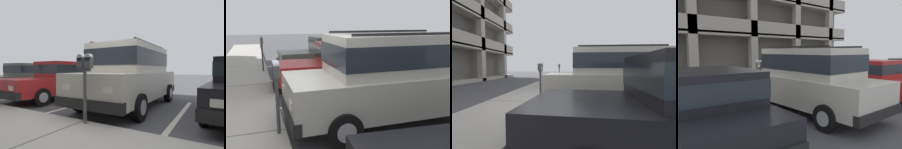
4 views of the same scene
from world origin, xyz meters
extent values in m
cube|color=#4C4C51|center=(0.00, 0.00, -0.05)|extent=(80.00, 80.00, 0.10)
cube|color=#ADA89E|center=(0.00, 1.30, 0.06)|extent=(40.00, 2.20, 0.12)
cube|color=#606060|center=(0.00, 1.30, 0.12)|extent=(0.03, 2.16, 0.00)
cube|color=silver|center=(-1.63, -1.40, 0.00)|extent=(0.12, 4.80, 0.01)
cube|color=silver|center=(1.63, -1.40, 0.00)|extent=(0.12, 4.80, 0.01)
cube|color=silver|center=(4.89, -1.40, 0.00)|extent=(0.12, 4.80, 0.01)
cube|color=beige|center=(0.01, -2.20, 0.73)|extent=(1.85, 4.70, 0.80)
cube|color=beige|center=(0.01, -2.25, 1.55)|extent=(1.62, 2.92, 0.84)
cube|color=#232B33|center=(0.01, -2.25, 1.57)|extent=(1.65, 2.94, 0.46)
cube|color=black|center=(0.01, 0.11, 0.45)|extent=(1.88, 0.16, 0.24)
cube|color=black|center=(0.02, -4.51, 0.45)|extent=(1.88, 0.16, 0.24)
cube|color=silver|center=(0.58, 0.16, 0.81)|extent=(0.24, 0.03, 0.14)
cube|color=silver|center=(-0.56, 0.16, 0.81)|extent=(0.24, 0.03, 0.14)
cylinder|color=black|center=(0.91, -0.74, 0.33)|extent=(0.20, 0.66, 0.66)
cylinder|color=#B2B2B7|center=(0.91, -0.74, 0.33)|extent=(0.22, 0.36, 0.36)
cylinder|color=black|center=(-0.89, -0.74, 0.33)|extent=(0.20, 0.66, 0.66)
cylinder|color=#B2B2B7|center=(-0.89, -0.74, 0.33)|extent=(0.22, 0.36, 0.36)
cylinder|color=black|center=(0.92, -3.65, 0.33)|extent=(0.20, 0.66, 0.66)
cylinder|color=#B2B2B7|center=(0.92, -3.65, 0.33)|extent=(0.22, 0.36, 0.36)
cylinder|color=black|center=(-0.88, -3.66, 0.33)|extent=(0.20, 0.66, 0.66)
cylinder|color=#B2B2B7|center=(-0.88, -3.66, 0.33)|extent=(0.22, 0.36, 0.36)
cube|color=black|center=(0.70, -2.25, 2.01)|extent=(0.05, 2.62, 0.05)
cube|color=black|center=(-0.67, -2.25, 2.01)|extent=(0.05, 2.62, 0.05)
cube|color=silver|center=(-2.48, -0.25, 0.66)|extent=(0.24, 0.05, 0.14)
cylinder|color=black|center=(-2.23, -1.11, 0.30)|extent=(0.20, 0.61, 0.60)
cylinder|color=#B2B2B7|center=(-2.23, -1.11, 0.30)|extent=(0.20, 0.34, 0.33)
cylinder|color=black|center=(-2.44, -3.83, 0.30)|extent=(0.20, 0.61, 0.60)
cylinder|color=#B2B2B7|center=(-2.44, -3.83, 0.30)|extent=(0.20, 0.34, 0.33)
cube|color=red|center=(3.25, -2.04, 0.60)|extent=(1.93, 4.48, 0.60)
cube|color=red|center=(3.24, -2.34, 1.22)|extent=(1.60, 2.06, 0.64)
cube|color=#232B33|center=(3.24, -2.34, 1.24)|extent=(1.62, 2.08, 0.35)
cube|color=black|center=(3.37, 0.12, 0.42)|extent=(1.74, 0.25, 0.24)
cube|color=black|center=(3.14, -4.20, 0.42)|extent=(1.74, 0.25, 0.24)
cube|color=silver|center=(2.84, 0.20, 0.66)|extent=(0.24, 0.04, 0.14)
cylinder|color=black|center=(4.16, -0.72, 0.30)|extent=(0.19, 0.61, 0.60)
cylinder|color=#B2B2B7|center=(4.16, -0.72, 0.30)|extent=(0.20, 0.34, 0.33)
cylinder|color=black|center=(2.49, -0.63, 0.30)|extent=(0.19, 0.61, 0.60)
cylinder|color=#B2B2B7|center=(2.49, -0.63, 0.30)|extent=(0.20, 0.34, 0.33)
cylinder|color=black|center=(4.01, -3.45, 0.30)|extent=(0.19, 0.61, 0.60)
cylinder|color=#B2B2B7|center=(4.01, -3.45, 0.30)|extent=(0.20, 0.34, 0.33)
cylinder|color=black|center=(2.35, -3.36, 0.30)|extent=(0.19, 0.61, 0.60)
cylinder|color=#B2B2B7|center=(2.35, -3.36, 0.30)|extent=(0.20, 0.34, 0.33)
cube|color=#5B665B|center=(6.46, -2.54, 0.60)|extent=(1.85, 4.46, 0.60)
cube|color=#5B665B|center=(6.48, -2.84, 1.22)|extent=(1.57, 2.03, 0.64)
cube|color=#232B33|center=(6.48, -2.84, 1.24)|extent=(1.59, 2.06, 0.35)
cube|color=black|center=(6.54, -4.69, 0.42)|extent=(1.74, 0.22, 0.24)
cylinder|color=black|center=(5.58, -1.20, 0.30)|extent=(0.18, 0.61, 0.60)
cylinder|color=#B2B2B7|center=(5.58, -1.20, 0.30)|extent=(0.19, 0.34, 0.33)
cylinder|color=black|center=(7.35, -3.87, 0.30)|extent=(0.18, 0.61, 0.60)
cylinder|color=#B2B2B7|center=(7.35, -3.87, 0.30)|extent=(0.19, 0.34, 0.33)
cylinder|color=black|center=(5.68, -3.93, 0.30)|extent=(0.18, 0.61, 0.60)
cylinder|color=#B2B2B7|center=(5.68, -3.93, 0.30)|extent=(0.19, 0.34, 0.33)
cylinder|color=#47474C|center=(-0.14, 0.35, 0.65)|extent=(0.07, 0.07, 1.07)
cube|color=#47474C|center=(-0.14, 0.35, 1.22)|extent=(0.28, 0.06, 0.06)
cube|color=#424447|center=(-0.24, 0.35, 1.36)|extent=(0.15, 0.11, 0.22)
cylinder|color=#9EA8B2|center=(-0.24, 0.35, 1.47)|extent=(0.15, 0.11, 0.15)
cube|color=#B7B293|center=(-0.24, 0.29, 1.32)|extent=(0.08, 0.01, 0.08)
cube|color=#424447|center=(-0.04, 0.35, 1.36)|extent=(0.15, 0.11, 0.22)
cylinder|color=#9EA8B2|center=(-0.04, 0.35, 1.47)|extent=(0.15, 0.11, 0.15)
cube|color=#B7B293|center=(-0.04, 0.29, 1.32)|extent=(0.08, 0.01, 0.08)
camera|label=1|loc=(-2.44, 3.11, 1.23)|focal=28.00mm
camera|label=2|loc=(-4.77, 0.70, 2.25)|focal=40.00mm
camera|label=3|loc=(-5.28, -0.85, 1.37)|focal=24.00mm
camera|label=4|loc=(-4.72, -6.95, 1.91)|focal=35.00mm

